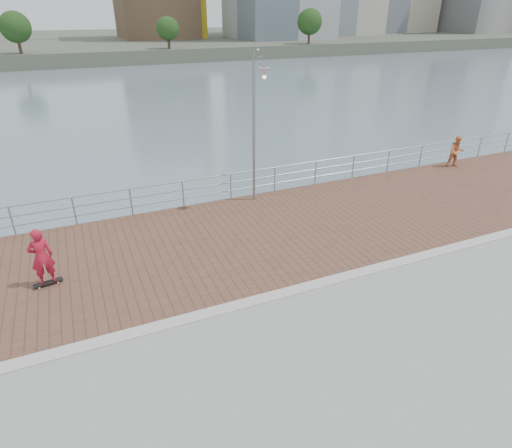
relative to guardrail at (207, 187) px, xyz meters
name	(u,v)px	position (x,y,z in m)	size (l,w,h in m)	color
water	(282,348)	(0.00, -7.00, -2.69)	(400.00, 400.00, 0.00)	slate
brick_lane	(238,238)	(0.00, -3.40, -0.68)	(40.00, 6.80, 0.02)	brown
curb	(284,293)	(0.00, -7.00, -0.66)	(40.00, 0.40, 0.06)	#B7B5AD
far_shore	(73,42)	(0.00, 115.50, -1.44)	(320.00, 95.00, 2.50)	#4C5142
guardrail	(207,187)	(0.00, 0.00, 0.00)	(39.06, 0.06, 1.13)	#8C9EA8
street_lamp	(258,104)	(1.87, -0.92, 3.35)	(0.41, 1.20, 5.68)	gray
skateboard	(48,283)	(-6.12, -3.85, -0.60)	(0.82, 0.34, 0.09)	black
skateboarder	(41,257)	(-6.12, -3.85, 0.28)	(0.63, 0.42, 1.74)	#B61831
bystander	(457,152)	(12.87, -0.75, 0.11)	(0.76, 0.59, 1.57)	#E27942
shoreline_trees	(50,28)	(-4.89, 70.00, 3.70)	(109.89, 5.16, 6.87)	#473323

